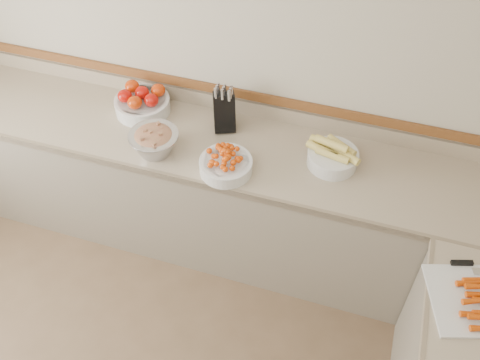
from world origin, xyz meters
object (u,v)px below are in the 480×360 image
(tomato_bowl, at_px, (142,102))
(knife_block, at_px, (224,111))
(corn_bowl, at_px, (333,156))
(cherry_tomato_bowl, at_px, (226,164))
(rhubarb_bowl, at_px, (154,141))

(tomato_bowl, bearing_deg, knife_block, 1.15)
(knife_block, distance_m, corn_bowl, 0.69)
(cherry_tomato_bowl, relative_size, corn_bowl, 0.95)
(knife_block, xyz_separation_m, tomato_bowl, (-0.53, -0.01, -0.05))
(cherry_tomato_bowl, bearing_deg, tomato_bowl, 152.85)
(tomato_bowl, relative_size, cherry_tomato_bowl, 1.15)
(tomato_bowl, relative_size, corn_bowl, 1.09)
(rhubarb_bowl, bearing_deg, cherry_tomato_bowl, -2.79)
(tomato_bowl, distance_m, corn_bowl, 1.21)
(knife_block, height_order, corn_bowl, knife_block)
(knife_block, bearing_deg, rhubarb_bowl, -133.31)
(corn_bowl, bearing_deg, cherry_tomato_bowl, -156.84)
(cherry_tomato_bowl, bearing_deg, corn_bowl, 23.16)
(tomato_bowl, height_order, cherry_tomato_bowl, tomato_bowl)
(cherry_tomato_bowl, distance_m, corn_bowl, 0.60)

